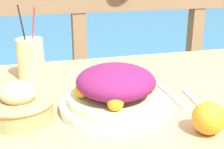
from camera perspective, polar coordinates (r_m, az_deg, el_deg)
patio_table at (r=0.96m, az=1.67°, el=-9.10°), size 1.24×0.77×0.74m
railing_fence at (r=1.69m, az=-5.94°, el=4.54°), size 2.80×0.08×0.96m
sea_backdrop at (r=4.22m, az=-11.02°, el=6.69°), size 12.00×4.00×0.35m
salad_plate at (r=0.82m, az=0.67°, el=-3.01°), size 0.30×0.30×0.12m
drink_glass at (r=1.07m, az=-14.65°, el=2.87°), size 0.09×0.09×0.24m
bread_basket at (r=0.81m, az=-16.55°, el=-5.26°), size 0.17×0.17×0.10m
fork at (r=0.93m, az=10.81°, el=-3.76°), size 0.02×0.18×0.00m
knife at (r=0.90m, az=15.18°, el=-4.82°), size 0.03×0.18×0.00m
orange_near_basket at (r=0.74m, az=17.25°, el=-7.63°), size 0.08×0.08×0.08m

